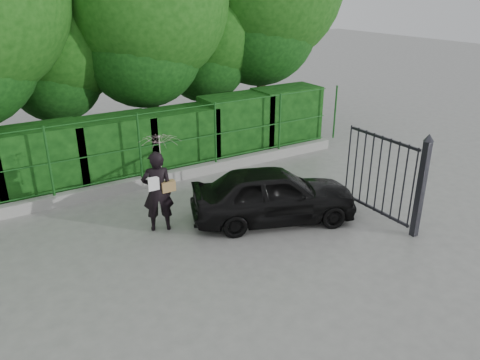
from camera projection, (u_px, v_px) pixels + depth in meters
ground at (206, 270)px, 9.17m from camera, size 80.00×80.00×0.00m
kerb at (129, 185)px, 12.66m from camera, size 14.00×0.25×0.30m
fence at (133, 147)px, 12.36m from camera, size 14.13×0.06×1.80m
hedge at (110, 147)px, 13.08m from camera, size 14.20×1.20×2.14m
trees at (116, 5)px, 14.04m from camera, size 17.10×6.15×8.08m
gate at (403, 179)px, 10.36m from camera, size 0.22×2.33×2.36m
woman at (159, 170)px, 10.23m from camera, size 1.01×0.93×2.21m
car at (274, 194)px, 10.90m from camera, size 4.13×2.80×1.31m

